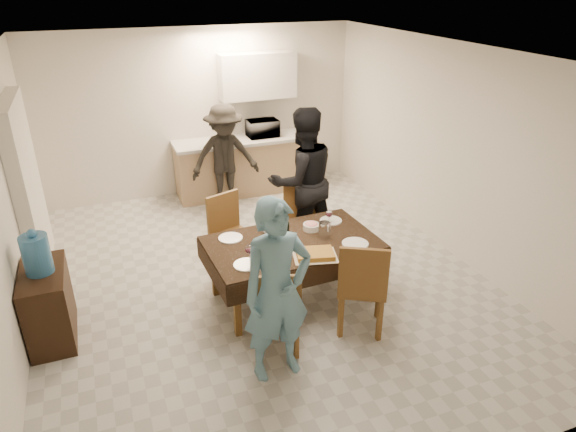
# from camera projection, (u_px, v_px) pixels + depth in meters

# --- Properties ---
(floor) EXTENTS (5.00, 6.00, 0.02)m
(floor) POSITION_uv_depth(u_px,v_px,m) (263.00, 279.00, 6.12)
(floor) COLOR beige
(floor) RESTS_ON ground
(ceiling) EXTENTS (5.00, 6.00, 0.02)m
(ceiling) POSITION_uv_depth(u_px,v_px,m) (257.00, 53.00, 5.00)
(ceiling) COLOR white
(ceiling) RESTS_ON wall_back
(wall_back) EXTENTS (5.00, 0.02, 2.60)m
(wall_back) POSITION_uv_depth(u_px,v_px,m) (201.00, 113.00, 8.09)
(wall_back) COLOR silver
(wall_back) RESTS_ON floor
(wall_front) EXTENTS (5.00, 0.02, 2.60)m
(wall_front) POSITION_uv_depth(u_px,v_px,m) (419.00, 348.00, 3.04)
(wall_front) COLOR silver
(wall_front) RESTS_ON floor
(wall_left) EXTENTS (0.02, 6.00, 2.60)m
(wall_left) POSITION_uv_depth(u_px,v_px,m) (4.00, 212.00, 4.75)
(wall_left) COLOR silver
(wall_left) RESTS_ON floor
(wall_right) EXTENTS (0.02, 6.00, 2.60)m
(wall_right) POSITION_uv_depth(u_px,v_px,m) (451.00, 151.00, 6.37)
(wall_right) COLOR silver
(wall_right) RESTS_ON floor
(stub_partition) EXTENTS (0.15, 1.40, 2.10)m
(stub_partition) POSITION_uv_depth(u_px,v_px,m) (28.00, 190.00, 5.90)
(stub_partition) COLOR white
(stub_partition) RESTS_ON floor
(kitchen_base_cabinet) EXTENTS (2.20, 0.60, 0.86)m
(kitchen_base_cabinet) POSITION_uv_depth(u_px,v_px,m) (245.00, 167.00, 8.39)
(kitchen_base_cabinet) COLOR tan
(kitchen_base_cabinet) RESTS_ON floor
(kitchen_worktop) EXTENTS (2.24, 0.64, 0.05)m
(kitchen_worktop) POSITION_uv_depth(u_px,v_px,m) (244.00, 140.00, 8.19)
(kitchen_worktop) COLOR #B5B4AF
(kitchen_worktop) RESTS_ON kitchen_base_cabinet
(upper_cabinet) EXTENTS (1.20, 0.34, 0.70)m
(upper_cabinet) POSITION_uv_depth(u_px,v_px,m) (257.00, 76.00, 7.99)
(upper_cabinet) COLOR silver
(upper_cabinet) RESTS_ON wall_back
(dining_table) EXTENTS (1.85, 1.14, 0.70)m
(dining_table) POSITION_uv_depth(u_px,v_px,m) (292.00, 244.00, 5.51)
(dining_table) COLOR black
(dining_table) RESTS_ON floor
(chair_near_left) EXTENTS (0.53, 0.53, 0.51)m
(chair_near_left) POSITION_uv_depth(u_px,v_px,m) (280.00, 303.00, 4.70)
(chair_near_left) COLOR brown
(chair_near_left) RESTS_ON floor
(chair_near_right) EXTENTS (0.64, 0.66, 0.56)m
(chair_near_right) POSITION_uv_depth(u_px,v_px,m) (367.00, 279.00, 4.95)
(chair_near_right) COLOR brown
(chair_near_right) RESTS_ON floor
(chair_far_left) EXTENTS (0.56, 0.57, 0.52)m
(chair_far_left) POSITION_uv_depth(u_px,v_px,m) (235.00, 231.00, 5.95)
(chair_far_left) COLOR brown
(chair_far_left) RESTS_ON floor
(chair_far_right) EXTENTS (0.50, 0.50, 0.51)m
(chair_far_right) POSITION_uv_depth(u_px,v_px,m) (307.00, 220.00, 6.25)
(chair_far_right) COLOR brown
(chair_far_right) RESTS_ON floor
(console) EXTENTS (0.41, 0.81, 0.75)m
(console) POSITION_uv_depth(u_px,v_px,m) (49.00, 305.00, 5.01)
(console) COLOR black
(console) RESTS_ON floor
(water_jug) EXTENTS (0.25, 0.25, 0.38)m
(water_jug) POSITION_uv_depth(u_px,v_px,m) (36.00, 254.00, 4.76)
(water_jug) COLOR #3C83C0
(water_jug) RESTS_ON console
(wine_bottle) EXTENTS (0.07, 0.07, 0.30)m
(wine_bottle) POSITION_uv_depth(u_px,v_px,m) (286.00, 228.00, 5.45)
(wine_bottle) COLOR black
(wine_bottle) RESTS_ON dining_table
(water_pitcher) EXTENTS (0.12, 0.12, 0.19)m
(water_pitcher) POSITION_uv_depth(u_px,v_px,m) (324.00, 230.00, 5.52)
(water_pitcher) COLOR white
(water_pitcher) RESTS_ON dining_table
(savoury_tart) EXTENTS (0.51, 0.43, 0.05)m
(savoury_tart) POSITION_uv_depth(u_px,v_px,m) (315.00, 254.00, 5.19)
(savoury_tart) COLOR gold
(savoury_tart) RESTS_ON dining_table
(salad_bowl) EXTENTS (0.18, 0.18, 0.07)m
(salad_bowl) POSITION_uv_depth(u_px,v_px,m) (311.00, 227.00, 5.72)
(salad_bowl) COLOR white
(salad_bowl) RESTS_ON dining_table
(mushroom_dish) EXTENTS (0.21, 0.21, 0.04)m
(mushroom_dish) POSITION_uv_depth(u_px,v_px,m) (279.00, 230.00, 5.70)
(mushroom_dish) COLOR white
(mushroom_dish) RESTS_ON dining_table
(wine_glass_a) EXTENTS (0.09, 0.09, 0.20)m
(wine_glass_a) POSITION_uv_depth(u_px,v_px,m) (250.00, 253.00, 5.06)
(wine_glass_a) COLOR white
(wine_glass_a) RESTS_ON dining_table
(wine_glass_b) EXTENTS (0.08, 0.08, 0.17)m
(wine_glass_b) POSITION_uv_depth(u_px,v_px,m) (329.00, 217.00, 5.84)
(wine_glass_b) COLOR white
(wine_glass_b) RESTS_ON dining_table
(wine_glass_c) EXTENTS (0.08, 0.08, 0.18)m
(wine_glass_c) POSITION_uv_depth(u_px,v_px,m) (265.00, 225.00, 5.64)
(wine_glass_c) COLOR white
(wine_glass_c) RESTS_ON dining_table
(plate_near_left) EXTENTS (0.26, 0.26, 0.02)m
(plate_near_left) POSITION_uv_depth(u_px,v_px,m) (247.00, 265.00, 5.04)
(plate_near_left) COLOR white
(plate_near_left) RESTS_ON dining_table
(plate_near_right) EXTENTS (0.28, 0.28, 0.02)m
(plate_near_right) POSITION_uv_depth(u_px,v_px,m) (355.00, 244.00, 5.43)
(plate_near_right) COLOR white
(plate_near_right) RESTS_ON dining_table
(plate_far_left) EXTENTS (0.26, 0.26, 0.02)m
(plate_far_left) POSITION_uv_depth(u_px,v_px,m) (230.00, 238.00, 5.55)
(plate_far_left) COLOR white
(plate_far_left) RESTS_ON dining_table
(plate_far_right) EXTENTS (0.26, 0.26, 0.01)m
(plate_far_right) POSITION_uv_depth(u_px,v_px,m) (331.00, 221.00, 5.94)
(plate_far_right) COLOR white
(plate_far_right) RESTS_ON dining_table
(microwave) EXTENTS (0.49, 0.33, 0.27)m
(microwave) POSITION_uv_depth(u_px,v_px,m) (263.00, 128.00, 8.23)
(microwave) COLOR silver
(microwave) RESTS_ON kitchen_worktop
(person_near) EXTENTS (0.65, 0.45, 1.71)m
(person_near) POSITION_uv_depth(u_px,v_px,m) (277.00, 292.00, 4.36)
(person_near) COLOR #6091A9
(person_near) RESTS_ON floor
(person_far) EXTENTS (0.96, 0.78, 1.87)m
(person_far) POSITION_uv_depth(u_px,v_px,m) (302.00, 181.00, 6.45)
(person_far) COLOR black
(person_far) RESTS_ON floor
(person_kitchen) EXTENTS (1.03, 0.59, 1.60)m
(person_kitchen) POSITION_uv_depth(u_px,v_px,m) (225.00, 157.00, 7.71)
(person_kitchen) COLOR black
(person_kitchen) RESTS_ON floor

